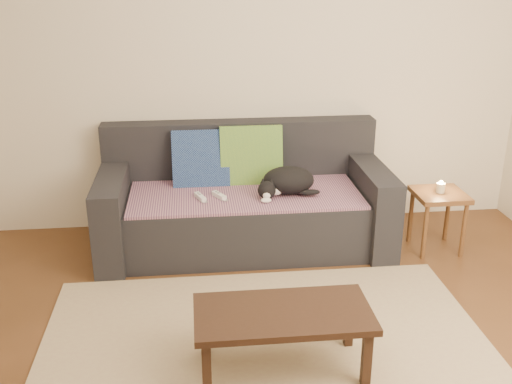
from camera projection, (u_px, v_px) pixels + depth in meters
ground at (272, 372)px, 3.12m from camera, size 4.50×4.50×0.00m
back_wall at (238, 62)px, 4.51m from camera, size 4.50×0.04×2.60m
sofa at (244, 205)px, 4.47m from camera, size 2.10×0.94×0.87m
throw_blanket at (245, 194)px, 4.34m from camera, size 1.66×0.74×0.02m
cushion_navy at (201, 158)px, 4.48m from camera, size 0.42×0.22×0.44m
cushion_green at (251, 157)px, 4.52m from camera, size 0.47×0.21×0.48m
cat at (287, 181)px, 4.29m from camera, size 0.45×0.33×0.20m
wii_remote_a at (219, 196)px, 4.24m from camera, size 0.10×0.15×0.03m
wii_remote_b at (200, 197)px, 4.22m from camera, size 0.09×0.15×0.03m
side_table at (439, 203)px, 4.34m from camera, size 0.36×0.36×0.45m
candle at (441, 188)px, 4.30m from camera, size 0.06×0.06×0.09m
rug at (268, 354)px, 3.25m from camera, size 2.50×1.80×0.01m
coffee_table at (283, 319)px, 3.02m from camera, size 0.90×0.45×0.36m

